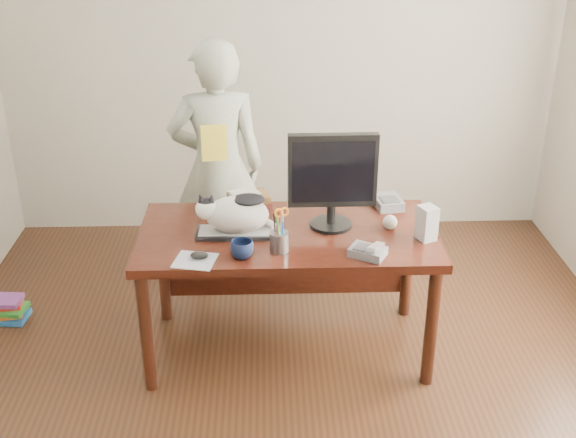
# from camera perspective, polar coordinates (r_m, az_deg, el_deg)

# --- Properties ---
(room) EXTENTS (4.50, 4.50, 4.50)m
(room) POSITION_cam_1_polar(r_m,az_deg,el_deg) (3.08, 0.34, 4.00)
(room) COLOR black
(room) RESTS_ON ground
(desk) EXTENTS (1.60, 0.80, 0.75)m
(desk) POSITION_cam_1_polar(r_m,az_deg,el_deg) (4.01, -0.06, -2.40)
(desk) COLOR black
(desk) RESTS_ON ground
(keyboard) EXTENTS (0.44, 0.18, 0.03)m
(keyboard) POSITION_cam_1_polar(r_m,az_deg,el_deg) (3.85, -3.98, -1.05)
(keyboard) COLOR black
(keyboard) RESTS_ON desk
(cat) EXTENTS (0.43, 0.22, 0.25)m
(cat) POSITION_cam_1_polar(r_m,az_deg,el_deg) (3.80, -4.24, 0.47)
(cat) COLOR white
(cat) RESTS_ON keyboard
(monitor) EXTENTS (0.47, 0.23, 0.53)m
(monitor) POSITION_cam_1_polar(r_m,az_deg,el_deg) (3.81, 3.53, 3.41)
(monitor) COLOR black
(monitor) RESTS_ON desk
(pen_cup) EXTENTS (0.13, 0.13, 0.24)m
(pen_cup) POSITION_cam_1_polar(r_m,az_deg,el_deg) (3.65, -0.70, -1.62)
(pen_cup) COLOR gray
(pen_cup) RESTS_ON desk
(mousepad) EXTENTS (0.23, 0.22, 0.00)m
(mousepad) POSITION_cam_1_polar(r_m,az_deg,el_deg) (3.62, -7.35, -3.27)
(mousepad) COLOR #B7BBC4
(mousepad) RESTS_ON desk
(mouse) EXTENTS (0.10, 0.08, 0.04)m
(mouse) POSITION_cam_1_polar(r_m,az_deg,el_deg) (3.62, -7.03, -2.85)
(mouse) COLOR black
(mouse) RESTS_ON mousepad
(coffee_mug) EXTENTS (0.16, 0.16, 0.09)m
(coffee_mug) POSITION_cam_1_polar(r_m,az_deg,el_deg) (3.60, -3.65, -2.42)
(coffee_mug) COLOR black
(coffee_mug) RESTS_ON desk
(phone) EXTENTS (0.21, 0.19, 0.08)m
(phone) POSITION_cam_1_polar(r_m,az_deg,el_deg) (3.64, 6.37, -2.54)
(phone) COLOR #5A5A5E
(phone) RESTS_ON desk
(speaker) EXTENTS (0.11, 0.12, 0.19)m
(speaker) POSITION_cam_1_polar(r_m,az_deg,el_deg) (3.83, 10.93, -0.32)
(speaker) COLOR #A2A2A5
(speaker) RESTS_ON desk
(baseball) EXTENTS (0.08, 0.08, 0.08)m
(baseball) POSITION_cam_1_polar(r_m,az_deg,el_deg) (3.93, 8.07, -0.25)
(baseball) COLOR beige
(baseball) RESTS_ON desk
(book_stack) EXTENTS (0.30, 0.26, 0.09)m
(book_stack) POSITION_cam_1_polar(r_m,az_deg,el_deg) (4.16, -3.23, 1.51)
(book_stack) COLOR #4B1914
(book_stack) RESTS_ON desk
(calculator) EXTENTS (0.18, 0.22, 0.06)m
(calculator) POSITION_cam_1_polar(r_m,az_deg,el_deg) (4.20, 7.89, 1.35)
(calculator) COLOR #5A5A5E
(calculator) RESTS_ON desk
(person) EXTENTS (0.64, 0.46, 1.64)m
(person) POSITION_cam_1_polar(r_m,az_deg,el_deg) (4.56, -5.60, 4.00)
(person) COLOR beige
(person) RESTS_ON ground
(held_book) EXTENTS (0.16, 0.11, 0.22)m
(held_book) POSITION_cam_1_polar(r_m,az_deg,el_deg) (4.32, -5.85, 6.02)
(held_book) COLOR gold
(held_book) RESTS_ON person
(book_pile_b) EXTENTS (0.26, 0.20, 0.15)m
(book_pile_b) POSITION_cam_1_polar(r_m,az_deg,el_deg) (4.79, -21.36, -6.65)
(book_pile_b) COLOR #1B57A4
(book_pile_b) RESTS_ON ground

